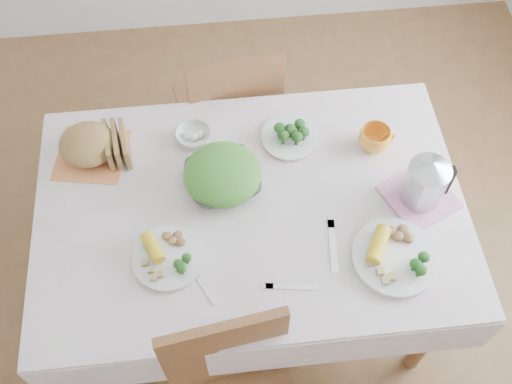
{
  "coord_description": "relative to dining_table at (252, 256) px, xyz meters",
  "views": [
    {
      "loc": [
        -0.1,
        -1.07,
        2.55
      ],
      "look_at": [
        0.02,
        0.02,
        0.82
      ],
      "focal_mm": 42.0,
      "sensor_mm": 36.0,
      "label": 1
    }
  ],
  "objects": [
    {
      "name": "salad_bowl",
      "position": [
        -0.09,
        0.1,
        0.42
      ],
      "size": [
        0.31,
        0.31,
        0.06
      ],
      "primitive_type": "imported",
      "rotation": [
        0.0,
        0.0,
        0.21
      ],
      "color": "white",
      "rests_on": "tablecloth"
    },
    {
      "name": "fruit_bowl",
      "position": [
        -0.18,
        0.31,
        0.41
      ],
      "size": [
        0.17,
        0.17,
        0.04
      ],
      "primitive_type": "imported",
      "rotation": [
        0.0,
        0.0,
        0.32
      ],
      "color": "white",
      "rests_on": "tablecloth"
    },
    {
      "name": "broccoli_plate",
      "position": [
        0.17,
        0.28,
        0.4
      ],
      "size": [
        0.27,
        0.27,
        0.02
      ],
      "primitive_type": "cylinder",
      "rotation": [
        0.0,
        0.0,
        -0.34
      ],
      "color": "beige",
      "rests_on": "tablecloth"
    },
    {
      "name": "tablecloth",
      "position": [
        0.0,
        0.0,
        0.38
      ],
      "size": [
        1.5,
        1.0,
        0.01
      ],
      "primitive_type": "cube",
      "color": "silver",
      "rests_on": "dining_table"
    },
    {
      "name": "pink_tray",
      "position": [
        0.59,
        -0.03,
        0.4
      ],
      "size": [
        0.29,
        0.29,
        0.02
      ],
      "primitive_type": "cube",
      "rotation": [
        0.0,
        0.0,
        0.42
      ],
      "color": "pink",
      "rests_on": "tablecloth"
    },
    {
      "name": "fork_left",
      "position": [
        -0.19,
        -0.27,
        0.39
      ],
      "size": [
        0.09,
        0.16,
        0.0
      ],
      "primitive_type": "cube",
      "rotation": [
        0.0,
        0.0,
        0.45
      ],
      "color": "silver",
      "rests_on": "tablecloth"
    },
    {
      "name": "napkin",
      "position": [
        -0.56,
        0.28,
        0.39
      ],
      "size": [
        0.29,
        0.29,
        0.0
      ],
      "primitive_type": "cube",
      "rotation": [
        0.0,
        0.0,
        -0.19
      ],
      "color": "#EF854A",
      "rests_on": "tablecloth"
    },
    {
      "name": "floor",
      "position": [
        0.0,
        0.0,
        -0.38
      ],
      "size": [
        3.6,
        3.6,
        0.0
      ],
      "primitive_type": "plane",
      "color": "brown",
      "rests_on": "ground"
    },
    {
      "name": "dinner_plate_left",
      "position": [
        -0.29,
        -0.18,
        0.4
      ],
      "size": [
        0.25,
        0.25,
        0.02
      ],
      "primitive_type": "cylinder",
      "rotation": [
        0.0,
        0.0,
        0.05
      ],
      "color": "white",
      "rests_on": "tablecloth"
    },
    {
      "name": "yellow_mug",
      "position": [
        0.48,
        0.21,
        0.43
      ],
      "size": [
        0.14,
        0.14,
        0.09
      ],
      "primitive_type": "imported",
      "rotation": [
        0.0,
        0.0,
        0.28
      ],
      "color": "#FFA428",
      "rests_on": "tablecloth"
    },
    {
      "name": "electric_kettle",
      "position": [
        0.59,
        -0.03,
        0.51
      ],
      "size": [
        0.18,
        0.18,
        0.2
      ],
      "primitive_type": "cylinder",
      "rotation": [
        0.0,
        0.0,
        0.31
      ],
      "color": "#B2B5BA",
      "rests_on": "pink_tray"
    },
    {
      "name": "fork_right",
      "position": [
        0.26,
        -0.18,
        0.39
      ],
      "size": [
        0.04,
        0.2,
        0.0
      ],
      "primitive_type": "cube",
      "rotation": [
        0.0,
        0.0,
        -0.1
      ],
      "color": "silver",
      "rests_on": "tablecloth"
    },
    {
      "name": "chair_far",
      "position": [
        -0.04,
        0.73,
        0.09
      ],
      "size": [
        0.49,
        0.49,
        0.92
      ],
      "primitive_type": "cube",
      "rotation": [
        0.0,
        0.0,
        3.34
      ],
      "color": "brown",
      "rests_on": "floor"
    },
    {
      "name": "dining_table",
      "position": [
        0.0,
        0.0,
        0.0
      ],
      "size": [
        1.4,
        0.9,
        0.75
      ],
      "primitive_type": "cube",
      "color": "brown",
      "rests_on": "floor"
    },
    {
      "name": "bread_loaf",
      "position": [
        -0.56,
        0.28,
        0.45
      ],
      "size": [
        0.27,
        0.26,
        0.12
      ],
      "primitive_type": "ellipsoid",
      "rotation": [
        0.0,
        0.0,
        -0.41
      ],
      "color": "olive",
      "rests_on": "napkin"
    },
    {
      "name": "dinner_plate_right",
      "position": [
        0.45,
        -0.25,
        0.4
      ],
      "size": [
        0.41,
        0.41,
        0.02
      ],
      "primitive_type": "cylinder",
      "rotation": [
        0.0,
        0.0,
        -0.86
      ],
      "color": "white",
      "rests_on": "tablecloth"
    },
    {
      "name": "knife",
      "position": [
        0.1,
        -0.32,
        0.39
      ],
      "size": [
        0.17,
        0.04,
        0.0
      ],
      "primitive_type": "cube",
      "rotation": [
        0.0,
        0.0,
        1.43
      ],
      "color": "silver",
      "rests_on": "tablecloth"
    }
  ]
}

